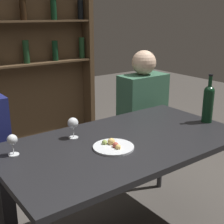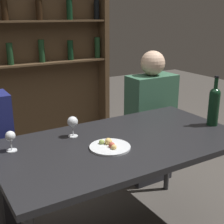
{
  "view_description": "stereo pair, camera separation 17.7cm",
  "coord_description": "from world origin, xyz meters",
  "views": [
    {
      "loc": [
        -1.12,
        -1.38,
        1.49
      ],
      "look_at": [
        0.0,
        0.12,
        0.89
      ],
      "focal_mm": 50.0,
      "sensor_mm": 36.0,
      "label": 1
    },
    {
      "loc": [
        -0.97,
        -1.48,
        1.49
      ],
      "look_at": [
        0.0,
        0.12,
        0.89
      ],
      "focal_mm": 50.0,
      "sensor_mm": 36.0,
      "label": 2
    }
  ],
  "objects": [
    {
      "name": "seated_person_right",
      "position": [
        0.68,
        0.59,
        0.56
      ],
      "size": [
        0.43,
        0.22,
        1.19
      ],
      "color": "#26262B",
      "rests_on": "ground_plane"
    },
    {
      "name": "wine_glass_1",
      "position": [
        -0.23,
        0.22,
        0.84
      ],
      "size": [
        0.07,
        0.07,
        0.13
      ],
      "color": "silver",
      "rests_on": "dining_table"
    },
    {
      "name": "food_plate_0",
      "position": [
        -0.12,
        -0.05,
        0.75
      ],
      "size": [
        0.24,
        0.24,
        0.05
      ],
      "color": "silver",
      "rests_on": "dining_table"
    },
    {
      "name": "dining_table",
      "position": [
        0.0,
        0.0,
        0.68
      ],
      "size": [
        1.51,
        0.83,
        0.74
      ],
      "color": "black",
      "rests_on": "ground_plane"
    },
    {
      "name": "wine_rack_wall",
      "position": [
        0.0,
        1.99,
        1.11
      ],
      "size": [
        2.01,
        0.21,
        2.13
      ],
      "color": "#4C3823",
      "rests_on": "ground_plane"
    },
    {
      "name": "wine_bottle",
      "position": [
        0.69,
        -0.09,
        0.89
      ],
      "size": [
        0.07,
        0.07,
        0.35
      ],
      "color": "black",
      "rests_on": "dining_table"
    },
    {
      "name": "wine_glass_0",
      "position": [
        -0.62,
        0.2,
        0.83
      ],
      "size": [
        0.06,
        0.06,
        0.12
      ],
      "color": "silver",
      "rests_on": "dining_table"
    }
  ]
}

